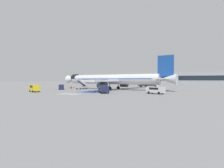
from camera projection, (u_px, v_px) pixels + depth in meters
ground_plane at (108, 89)px, 66.17m from camera, size 600.00×600.00×0.00m
apron_leadline_yellow at (110, 89)px, 64.99m from camera, size 80.13×14.29×0.01m
apron_stand_patch_blue at (96, 91)px, 54.72m from camera, size 6.56×13.29×0.01m
apron_walkway_bar_0 at (62, 94)px, 44.60m from camera, size 0.44×3.60×0.01m
apron_walkway_bar_1 at (66, 94)px, 44.12m from camera, size 0.44×3.60×0.01m
apron_walkway_bar_2 at (70, 94)px, 43.64m from camera, size 0.44×3.60×0.01m
apron_walkway_bar_3 at (74, 94)px, 43.16m from camera, size 0.44×3.60×0.01m
apron_walkway_bar_4 at (78, 94)px, 42.68m from camera, size 0.44×3.60×0.01m
airliner at (112, 79)px, 64.48m from camera, size 46.36×35.87×11.08m
boarding_stairs_forward at (82, 86)px, 67.04m from camera, size 3.00×5.48×4.15m
fuel_tanker at (148, 84)px, 83.84m from camera, size 9.92×3.89×3.22m
service_van_0 at (155, 90)px, 44.25m from camera, size 4.94×3.32×1.79m
service_van_1 at (104, 89)px, 47.04m from camera, size 4.88×5.50×1.96m
service_van_2 at (61, 86)px, 64.29m from camera, size 4.19×4.59×1.81m
service_van_3 at (34, 88)px, 51.07m from camera, size 4.61×3.37×2.08m
ground_crew_0 at (71, 86)px, 67.93m from camera, size 0.44×0.48×1.65m
ground_crew_1 at (104, 87)px, 58.76m from camera, size 0.44×0.24×1.67m
traffic_cone_0 at (73, 89)px, 63.28m from camera, size 0.62×0.62×0.69m
traffic_cone_1 at (93, 89)px, 58.71m from camera, size 0.52×0.52×0.58m
terminal_building at (165, 79)px, 124.30m from camera, size 130.55×12.10×8.53m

